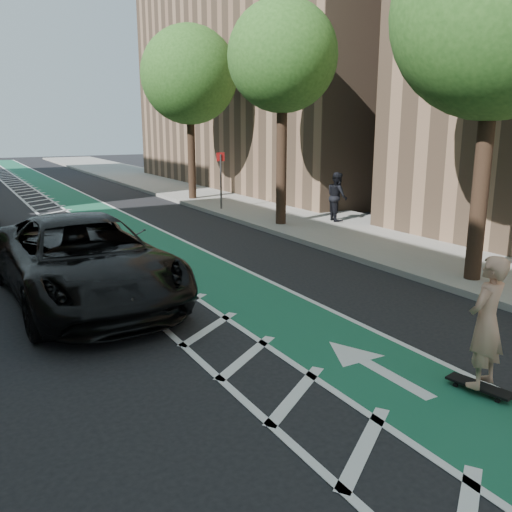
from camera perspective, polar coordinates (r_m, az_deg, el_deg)
ground at (r=9.34m, az=-13.43°, el=-9.14°), size 120.00×120.00×0.00m
bike_lane at (r=19.41m, az=-13.33°, el=2.68°), size 2.00×90.00×0.01m
buffer_strip at (r=19.06m, az=-17.65°, el=2.21°), size 1.40×90.00×0.01m
sidewalk_right at (r=22.07m, az=3.08°, el=4.49°), size 5.00×90.00×0.15m
curb_right at (r=20.86m, az=-2.61°, el=3.98°), size 0.12×90.00×0.16m
building_right_far at (r=35.06m, az=5.71°, el=23.28°), size 14.00×22.00×19.00m
tree_r_b at (r=13.34m, az=22.51°, el=22.21°), size 4.20×4.20×7.90m
tree_r_c at (r=19.37m, az=2.45°, el=20.15°), size 4.20×4.20×7.90m
tree_r_d at (r=26.47m, az=-7.25°, el=18.28°), size 4.20×4.20×7.90m
sign_post at (r=22.71m, az=-3.71°, el=7.99°), size 0.35×0.08×2.47m
skateboard at (r=8.15m, az=22.47°, el=-12.57°), size 0.43×0.92×0.12m
skateboarder at (r=7.81m, az=23.08°, el=-6.43°), size 0.73×0.56×1.81m
suv_near at (r=11.63m, az=-17.67°, el=-0.40°), size 3.13×6.37×1.74m
pedestrian at (r=20.04m, az=8.53°, el=6.22°), size 0.89×1.02×1.77m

